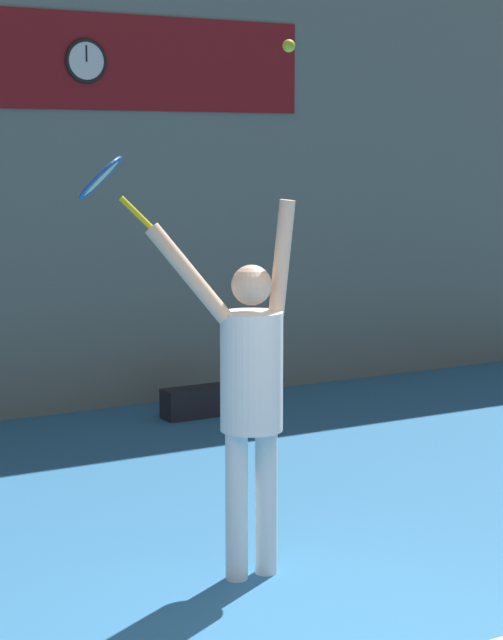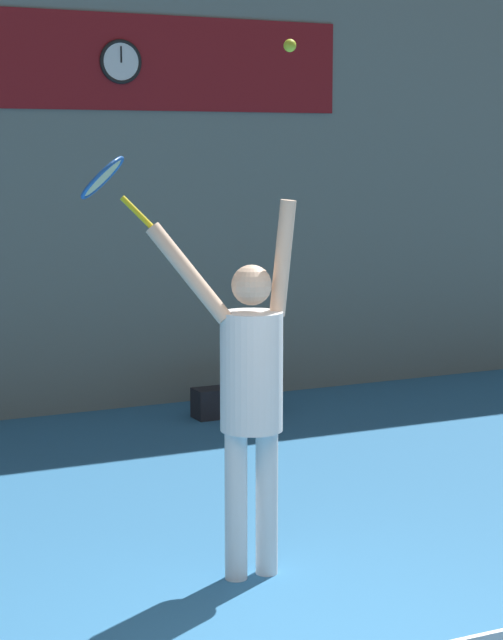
{
  "view_description": "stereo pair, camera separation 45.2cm",
  "coord_description": "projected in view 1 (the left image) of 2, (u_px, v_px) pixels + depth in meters",
  "views": [
    {
      "loc": [
        -2.91,
        -3.75,
        2.46
      ],
      "look_at": [
        0.29,
        1.84,
        1.51
      ],
      "focal_mm": 65.0,
      "sensor_mm": 36.0,
      "label": 1
    },
    {
      "loc": [
        -2.51,
        -3.96,
        2.46
      ],
      "look_at": [
        0.29,
        1.84,
        1.51
      ],
      "focal_mm": 65.0,
      "sensor_mm": 36.0,
      "label": 2
    }
  ],
  "objects": [
    {
      "name": "tennis_ball",
      "position": [
        289.0,
        46.0,
        6.38
      ],
      "size": [
        0.07,
        0.07,
        0.07
      ],
      "color": "#CCDB2D"
    },
    {
      "name": "tennis_player",
      "position": [
        250.0,
        384.0,
        6.57
      ],
      "size": [
        0.82,
        0.5,
        2.18
      ],
      "color": "white",
      "rests_on": "ground_plane"
    },
    {
      "name": "tennis_racket",
      "position": [
        104.0,
        181.0,
        6.4
      ],
      "size": [
        0.45,
        0.41,
        0.41
      ],
      "color": "yellow"
    },
    {
      "name": "scoreboard_clock",
      "position": [
        86.0,
        61.0,
        10.51
      ],
      "size": [
        0.41,
        0.04,
        0.41
      ],
      "color": "white"
    },
    {
      "name": "equipment_bag",
      "position": [
        204.0,
        401.0,
        10.75
      ],
      "size": [
        0.8,
        0.24,
        0.28
      ],
      "color": "black",
      "rests_on": "ground_plane"
    }
  ]
}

